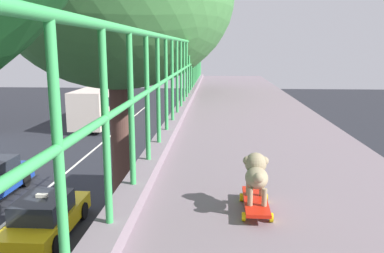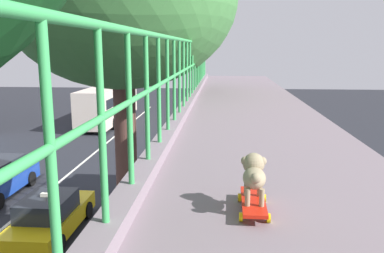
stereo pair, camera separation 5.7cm
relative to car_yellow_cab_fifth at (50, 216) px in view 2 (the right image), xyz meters
The scene contains 5 objects.
green_railing 12.52m from the car_yellow_cab_fifth, 63.98° to the right, with size 0.20×27.88×1.30m.
car_yellow_cab_fifth is the anchor object (origin of this frame).
city_bus 20.87m from the car_yellow_cab_fifth, 100.43° to the left, with size 2.62×10.64×3.06m.
toy_skateboard 12.16m from the car_yellow_cab_fifth, 57.87° to the right, with size 0.21×0.55×0.09m.
small_dog 12.22m from the car_yellow_cab_fifth, 57.80° to the right, with size 0.19×0.39×0.32m.
Camera 2 is at (0.44, -1.85, 6.26)m, focal length 37.38 mm.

